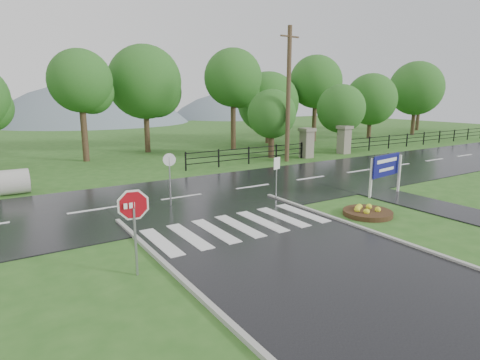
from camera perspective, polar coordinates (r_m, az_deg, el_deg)
ground at (r=11.06m, az=14.25°, el=-13.64°), size 120.00×120.00×0.00m
main_road at (r=18.88m, az=-8.28°, el=-2.53°), size 90.00×8.00×0.04m
walkway at (r=19.75m, az=22.89°, el=-2.72°), size 2.20×11.00×0.04m
crosswalk at (r=14.63m, az=-0.14°, el=-6.52°), size 6.50×2.80×0.02m
pillar_west at (r=30.74m, az=9.47°, el=5.33°), size 1.00×1.00×2.24m
pillar_east at (r=33.53m, az=14.60°, el=5.66°), size 1.00×1.00×2.24m
fence_west at (r=27.60m, az=1.26°, el=3.78°), size 9.58×0.08×1.20m
fence_east at (r=42.04m, az=24.69°, el=5.58°), size 20.58×0.08×1.20m
hills at (r=75.32m, az=-22.95°, el=-4.46°), size 102.00×48.00×48.00m
treeline at (r=32.19m, az=-16.98°, el=3.15°), size 83.20×5.20×10.00m
stop_sign at (r=10.74m, az=-14.88°, el=-4.43°), size 1.10×0.21×2.50m
estate_billboard at (r=20.15m, az=20.07°, el=1.70°), size 2.22×0.40×1.96m
flower_bed at (r=16.80m, az=17.70°, el=-4.33°), size 1.93×1.93×0.39m
reg_sign_small at (r=18.00m, az=5.24°, el=1.46°), size 0.43×0.14×1.98m
reg_sign_round at (r=17.19m, az=-9.97°, el=0.94°), size 0.51×0.20×2.31m
utility_pole_east at (r=28.66m, az=6.89°, el=11.99°), size 1.65×0.31×9.26m
entrance_tree_left at (r=30.32m, az=4.53°, el=9.32°), size 3.63×3.63×5.10m
entrance_tree_right at (r=35.14m, az=14.17°, el=9.78°), size 4.04×4.04×5.55m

